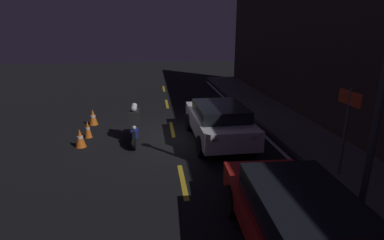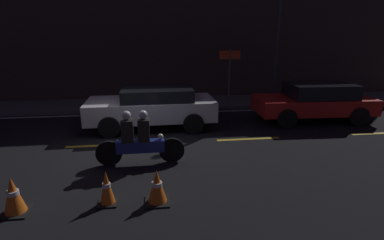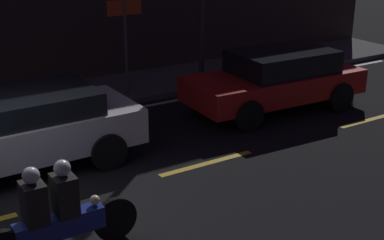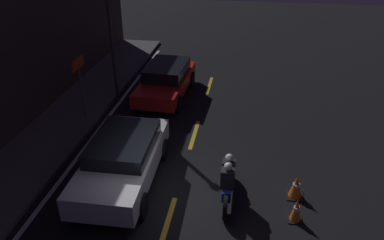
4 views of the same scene
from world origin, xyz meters
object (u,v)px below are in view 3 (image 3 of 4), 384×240
object	(u,v)px
sedan_white	(19,128)
taxi_red	(276,78)
motorcycle	(54,215)
shop_sign	(125,27)

from	to	relation	value
sedan_white	taxi_red	size ratio (longest dim) A/B	1.01
motorcycle	taxi_red	bearing A→B (deg)	25.71
motorcycle	shop_sign	world-z (taller)	shop_sign
sedan_white	shop_sign	xyz separation A→B (m)	(3.37, 2.66, 1.06)
taxi_red	shop_sign	xyz separation A→B (m)	(-2.65, 2.58, 1.07)
taxi_red	motorcycle	world-z (taller)	taxi_red
taxi_red	motorcycle	bearing A→B (deg)	28.40
taxi_red	motorcycle	size ratio (longest dim) A/B	1.95
taxi_red	shop_sign	distance (m)	3.85
sedan_white	taxi_red	xyz separation A→B (m)	(6.01, 0.08, -0.01)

